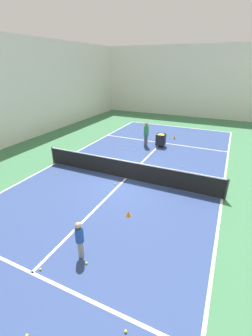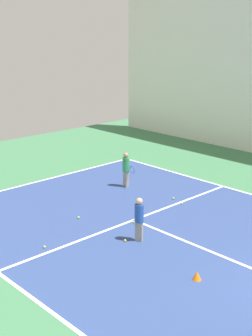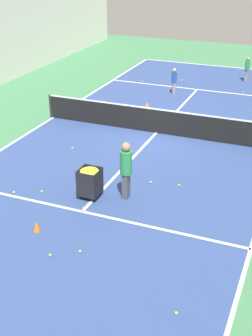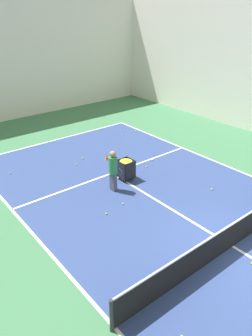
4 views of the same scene
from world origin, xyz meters
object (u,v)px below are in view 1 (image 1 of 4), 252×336
at_px(child_midcourt, 80,237).
at_px(training_cone_0, 128,213).
at_px(tennis_net, 126,169).
at_px(training_cone_1, 174,137).
at_px(ball_cart, 161,138).
at_px(coach_at_net, 146,133).

height_order(child_midcourt, training_cone_0, child_midcourt).
bearing_deg(tennis_net, training_cone_1, 85.19).
height_order(tennis_net, ball_cart, tennis_net).
bearing_deg(ball_cart, training_cone_0, -81.45).
bearing_deg(ball_cart, tennis_net, -91.54).
bearing_deg(coach_at_net, child_midcourt, 7.37).
bearing_deg(child_midcourt, ball_cart, -20.56).
xyz_separation_m(tennis_net, training_cone_0, (1.44, -2.88, -0.41)).
relative_size(coach_at_net, training_cone_0, 7.96).
xyz_separation_m(training_cone_0, training_cone_1, (-0.78, 10.73, 0.04)).
bearing_deg(training_cone_1, training_cone_0, -85.85).
bearing_deg(coach_at_net, training_cone_0, 13.57).
relative_size(tennis_net, training_cone_1, 31.84).
distance_m(child_midcourt, ball_cart, 11.06).
distance_m(training_cone_0, training_cone_1, 10.76).
bearing_deg(training_cone_1, ball_cart, -103.11).
bearing_deg(tennis_net, training_cone_0, -63.47).
distance_m(coach_at_net, child_midcourt, 10.77).
xyz_separation_m(coach_at_net, training_cone_0, (2.28, -8.14, -0.91)).
bearing_deg(tennis_net, coach_at_net, 99.12).
height_order(training_cone_0, training_cone_1, training_cone_1).
bearing_deg(coach_at_net, ball_cart, 110.10).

